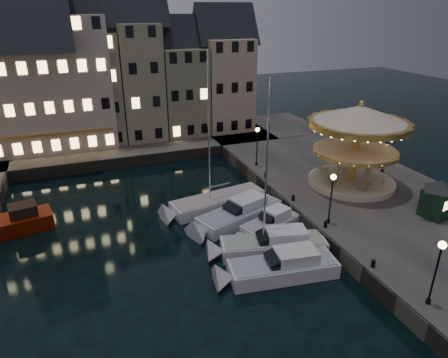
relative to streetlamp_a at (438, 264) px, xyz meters
name	(u,v)px	position (x,y,z in m)	size (l,w,h in m)	color
ground	(250,262)	(-7.20, 9.00, -4.02)	(160.00, 160.00, 0.00)	black
quay_east	(358,192)	(6.80, 15.00, -3.37)	(16.00, 56.00, 1.30)	#474442
quay_north	(101,149)	(-15.20, 37.00, -3.37)	(44.00, 12.00, 1.30)	#474442
quaywall_e	(284,206)	(-1.20, 15.00, -3.37)	(0.15, 44.00, 1.30)	#47423A
quaywall_n	(124,163)	(-13.20, 31.00, -3.37)	(48.00, 0.15, 1.30)	#47423A
streetlamp_a	(438,264)	(0.00, 0.00, 0.00)	(0.44, 0.44, 4.17)	black
streetlamp_b	(332,192)	(0.00, 10.00, 0.00)	(0.44, 0.44, 4.17)	black
streetlamp_c	(257,141)	(0.00, 23.50, 0.00)	(0.44, 0.44, 4.17)	black
streetlamp_d	(386,147)	(11.30, 17.00, 0.00)	(0.44, 0.44, 4.17)	black
bollard_a	(373,263)	(-0.60, 4.00, -2.41)	(0.30, 0.30, 0.57)	black
bollard_b	(326,224)	(-0.60, 9.50, -2.41)	(0.30, 0.30, 0.57)	black
bollard_c	(293,197)	(-0.60, 14.50, -2.41)	(0.30, 0.30, 0.57)	black
bollard_d	(266,175)	(-0.60, 20.00, -2.41)	(0.30, 0.30, 0.57)	black
townhouse_nb	(39,88)	(-21.25, 39.00, 4.26)	(6.16, 8.00, 13.80)	gray
townhouse_nc	(92,81)	(-15.20, 39.00, 4.76)	(6.82, 8.00, 14.80)	gray
townhouse_nd	(139,74)	(-9.45, 39.00, 5.26)	(5.50, 8.00, 15.80)	gray
townhouse_ne	(181,83)	(-4.00, 39.00, 3.76)	(6.16, 8.00, 12.80)	gray
townhouse_nf	(224,77)	(2.05, 39.00, 4.26)	(6.82, 8.00, 13.80)	tan
hotel_corner	(37,75)	(-21.20, 39.00, 5.76)	(17.60, 9.00, 16.80)	beige
motorboat_b	(277,269)	(-6.14, 6.83, -3.37)	(8.53, 3.47, 2.15)	silver
motorboat_c	(268,245)	(-5.47, 9.60, -3.34)	(8.88, 4.15, 11.78)	silver
motorboat_d	(267,227)	(-4.27, 12.16, -3.38)	(6.23, 3.78, 2.15)	silver
motorboat_e	(236,215)	(-5.88, 14.85, -3.37)	(8.84, 5.34, 2.15)	silver
motorboat_f	(213,204)	(-6.97, 17.85, -3.49)	(9.96, 4.10, 13.18)	silver
red_fishing_boat	(7,225)	(-24.03, 19.71, -3.32)	(7.47, 3.71, 5.84)	#6E1201
carousel	(358,131)	(6.40, 15.67, 2.64)	(9.29, 9.29, 8.13)	beige
ticket_kiosk	(439,192)	(8.71, 7.90, -0.56)	(3.10, 3.10, 3.63)	black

